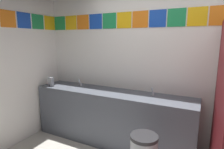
% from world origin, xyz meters
% --- Properties ---
extents(wall_back, '(4.35, 0.09, 2.52)m').
position_xyz_m(wall_back, '(0.00, 1.46, 1.27)').
color(wall_back, white).
rests_on(wall_back, ground_plane).
extents(vanity_counter, '(2.68, 0.56, 0.89)m').
position_xyz_m(vanity_counter, '(-0.79, 1.14, 0.45)').
color(vanity_counter, '#4C515B').
rests_on(vanity_counter, ground_plane).
extents(faucet_left, '(0.04, 0.10, 0.14)m').
position_xyz_m(faucet_left, '(-1.46, 1.23, 0.94)').
color(faucet_left, silver).
rests_on(faucet_left, vanity_counter).
extents(faucet_right, '(0.04, 0.10, 0.14)m').
position_xyz_m(faucet_right, '(-0.12, 1.23, 0.94)').
color(faucet_right, silver).
rests_on(faucet_right, vanity_counter).
extents(soap_dispenser, '(0.09, 0.09, 0.16)m').
position_xyz_m(soap_dispenser, '(-1.94, 0.98, 0.97)').
color(soap_dispenser, gray).
rests_on(soap_dispenser, vanity_counter).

